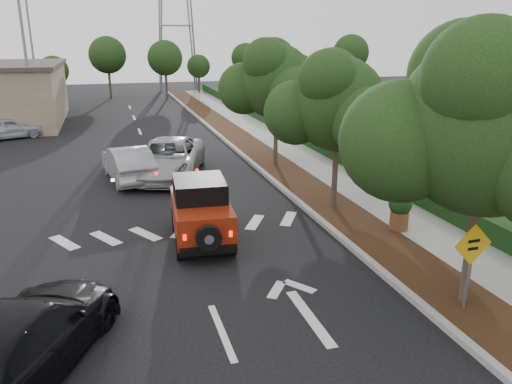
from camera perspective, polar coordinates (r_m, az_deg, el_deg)
name	(u,v)px	position (r m, az deg, el deg)	size (l,w,h in m)	color
ground	(222,332)	(10.95, -3.92, -15.67)	(120.00, 120.00, 0.00)	black
curb	(262,171)	(22.74, 0.65, 2.41)	(0.20, 70.00, 0.15)	#9E9B93
planting_strip	(282,170)	(23.05, 3.03, 2.56)	(1.80, 70.00, 0.12)	black
sidewalk	(320,167)	(23.74, 7.36, 2.88)	(2.00, 70.00, 0.12)	gray
hedge	(348,158)	(24.25, 10.42, 3.87)	(0.80, 70.00, 0.80)	black
transmission_tower	(179,91)	(57.83, -8.82, 11.32)	(7.00, 4.00, 28.00)	slate
street_tree_near	(462,305)	(12.81, 22.45, -11.80)	(3.80, 3.80, 5.92)	black
street_tree_mid	(333,209)	(18.21, 8.81, -1.92)	(3.20, 3.20, 5.32)	black
street_tree_far	(275,166)	(23.98, 2.22, 3.01)	(3.40, 3.40, 5.62)	black
light_pole_a	(36,131)	(35.77, -23.86, 6.35)	(2.00, 0.22, 9.00)	slate
light_pole_b	(40,108)	(47.68, -23.48, 8.83)	(2.00, 0.22, 9.00)	slate
red_jeep	(200,209)	(15.15, -6.37, -2.00)	(1.89, 3.78, 1.89)	black
silver_suv_ahead	(169,158)	(22.38, -9.96, 3.83)	(2.68, 5.82, 1.62)	#A2A6A9
black_suv_oncoming	(23,338)	(10.36, -25.11, -14.89)	(2.02, 4.96, 1.44)	black
silver_sedan_oncoming	(128,163)	(22.12, -14.39, 3.22)	(1.58, 4.52, 1.49)	#96979D
parked_suv	(8,128)	(33.70, -26.48, 6.53)	(1.52, 3.79, 1.29)	#B5B8BE
speed_hump_sign	(471,255)	(11.88, 23.38, -6.65)	(0.96, 0.08, 2.04)	slate
terracotta_planter	(400,207)	(16.21, 16.15, -1.67)	(0.73, 0.73, 1.27)	brown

